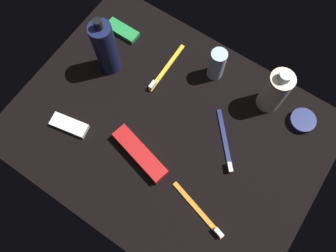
% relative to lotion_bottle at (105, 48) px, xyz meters
% --- Properties ---
extents(ground_plane, '(0.84, 0.64, 0.01)m').
position_rel_lotion_bottle_xyz_m(ground_plane, '(-0.25, 0.07, -0.10)').
color(ground_plane, black).
extents(lotion_bottle, '(0.06, 0.06, 0.21)m').
position_rel_lotion_bottle_xyz_m(lotion_bottle, '(0.00, 0.00, 0.00)').
color(lotion_bottle, '#161E48').
rests_on(lotion_bottle, ground_plane).
extents(bodywash_bottle, '(0.07, 0.07, 0.16)m').
position_rel_lotion_bottle_xyz_m(bodywash_bottle, '(-0.44, -0.15, -0.02)').
color(bodywash_bottle, silver).
rests_on(bodywash_bottle, ground_plane).
extents(deodorant_stick, '(0.05, 0.05, 0.11)m').
position_rel_lotion_bottle_xyz_m(deodorant_stick, '(-0.27, -0.15, -0.04)').
color(deodorant_stick, silver).
rests_on(deodorant_stick, ground_plane).
extents(toothbrush_orange, '(0.18, 0.06, 0.02)m').
position_rel_lotion_bottle_xyz_m(toothbrush_orange, '(-0.45, 0.21, -0.09)').
color(toothbrush_orange, orange).
rests_on(toothbrush_orange, ground_plane).
extents(toothbrush_navy, '(0.13, 0.14, 0.02)m').
position_rel_lotion_bottle_xyz_m(toothbrush_navy, '(-0.41, 0.02, -0.09)').
color(toothbrush_navy, navy).
rests_on(toothbrush_navy, ground_plane).
extents(toothbrush_yellow, '(0.01, 0.18, 0.02)m').
position_rel_lotion_bottle_xyz_m(toothbrush_yellow, '(-0.14, -0.07, -0.09)').
color(toothbrush_yellow, yellow).
rests_on(toothbrush_yellow, ground_plane).
extents(toothpaste_box_red, '(0.18, 0.08, 0.03)m').
position_rel_lotion_bottle_xyz_m(toothpaste_box_red, '(-0.23, 0.17, -0.08)').
color(toothpaste_box_red, red).
rests_on(toothpaste_box_red, ground_plane).
extents(snack_bar_white, '(0.11, 0.06, 0.01)m').
position_rel_lotion_bottle_xyz_m(snack_bar_white, '(-0.02, 0.22, -0.09)').
color(snack_bar_white, white).
rests_on(snack_bar_white, ground_plane).
extents(snack_bar_green, '(0.10, 0.04, 0.01)m').
position_rel_lotion_bottle_xyz_m(snack_bar_green, '(0.04, -0.11, -0.09)').
color(snack_bar_green, green).
rests_on(snack_bar_green, ground_plane).
extents(cream_tin_left, '(0.07, 0.07, 0.02)m').
position_rel_lotion_bottle_xyz_m(cream_tin_left, '(-0.55, -0.15, -0.08)').
color(cream_tin_left, navy).
rests_on(cream_tin_left, ground_plane).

